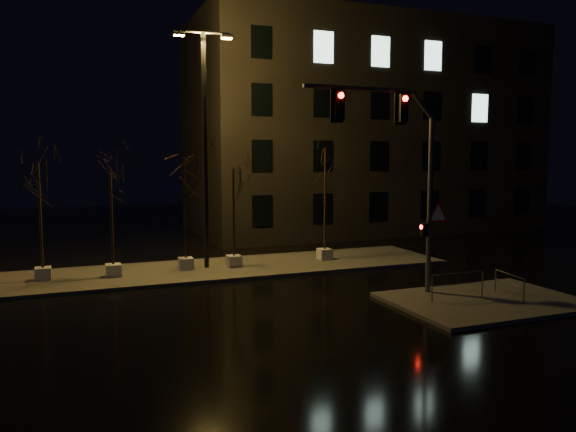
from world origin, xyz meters
name	(u,v)px	position (x,y,z in m)	size (l,w,h in m)	color
ground	(265,300)	(0.00, 0.00, 0.00)	(90.00, 90.00, 0.00)	black
median	(224,269)	(0.00, 6.00, 0.07)	(22.00, 5.00, 0.15)	#3F3C38
sidewalk_corner	(485,301)	(7.50, -3.50, 0.07)	(7.00, 5.00, 0.15)	#3F3C38
building	(361,129)	(14.00, 18.00, 7.50)	(25.00, 12.00, 15.00)	black
tree_0	(39,189)	(-8.02, 6.12, 4.07)	(1.80, 1.80, 5.17)	beige
tree_1	(111,193)	(-5.13, 5.78, 3.87)	(1.80, 1.80, 4.90)	beige
tree_2	(184,183)	(-1.82, 6.16, 4.24)	(1.80, 1.80, 5.40)	beige
tree_3	(233,191)	(0.47, 5.94, 3.82)	(1.80, 1.80, 4.83)	beige
tree_4	(325,173)	(5.39, 6.11, 4.63)	(1.80, 1.80, 5.90)	beige
traffic_signal_mast	(404,162)	(4.90, -1.80, 5.27)	(6.38, 0.41, 7.79)	slate
streetlight_main	(205,134)	(-0.79, 6.29, 6.53)	(2.77, 0.53, 11.06)	black
guard_rail_a	(458,282)	(6.55, -3.07, 0.81)	(2.33, 0.06, 1.00)	slate
guard_rail_b	(509,282)	(8.59, -3.52, 0.72)	(0.33, 1.84, 0.88)	slate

